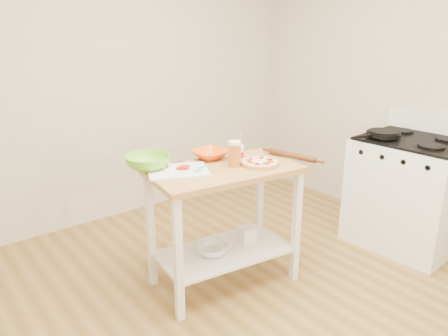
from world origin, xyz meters
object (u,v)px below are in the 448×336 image
object	(u,v)px
beer_pint	(234,154)
yogurt_tub	(237,154)
cutting_board	(178,170)
gas_stove	(408,192)
skillet	(383,134)
green_bowl	(148,162)
knife	(162,162)
rolling_pin	(292,156)
prep_island	(224,202)
orange_bowl	(210,154)
shelf_glass_bowl	(212,250)
pizza	(260,163)
spatula	(201,168)
shelf_bin	(247,234)

from	to	relation	value
beer_pint	yogurt_tub	world-z (taller)	yogurt_tub
cutting_board	yogurt_tub	world-z (taller)	yogurt_tub
gas_stove	skillet	xyz separation A→B (m)	(-0.18, 0.19, 0.50)
green_bowl	beer_pint	world-z (taller)	beer_pint
knife	rolling_pin	xyz separation A→B (m)	(0.82, -0.47, 0.01)
prep_island	cutting_board	size ratio (longest dim) A/B	2.26
knife	beer_pint	size ratio (longest dim) A/B	1.50
orange_bowl	shelf_glass_bowl	bearing A→B (deg)	-123.80
pizza	orange_bowl	xyz separation A→B (m)	(-0.19, 0.34, 0.02)
spatula	shelf_glass_bowl	xyz separation A→B (m)	(0.06, -0.04, -0.62)
beer_pint	shelf_glass_bowl	bearing A→B (deg)	172.29
yogurt_tub	shelf_bin	xyz separation A→B (m)	(0.07, -0.04, -0.64)
orange_bowl	rolling_pin	size ratio (longest dim) A/B	0.65
yogurt_tub	green_bowl	bearing A→B (deg)	156.29
gas_stove	prep_island	bearing A→B (deg)	159.33
knife	rolling_pin	size ratio (longest dim) A/B	0.69
gas_stove	beer_pint	distance (m)	1.69
green_bowl	shelf_bin	bearing A→B (deg)	-24.49
cutting_board	prep_island	bearing A→B (deg)	0.55
yogurt_tub	spatula	bearing A→B (deg)	179.71
shelf_bin	beer_pint	bearing A→B (deg)	-171.44
pizza	orange_bowl	distance (m)	0.39
gas_stove	knife	bearing A→B (deg)	153.05
prep_island	rolling_pin	xyz separation A→B (m)	(0.52, -0.14, 0.28)
cutting_board	shelf_bin	xyz separation A→B (m)	(0.52, -0.12, -0.59)
shelf_bin	knife	bearing A→B (deg)	148.47
pizza	orange_bowl	bearing A→B (deg)	118.42
pizza	rolling_pin	world-z (taller)	same
green_bowl	shelf_glass_bowl	world-z (taller)	green_bowl
orange_bowl	beer_pint	distance (m)	0.26
cutting_board	yogurt_tub	size ratio (longest dim) A/B	2.24
prep_island	orange_bowl	bearing A→B (deg)	77.35
prep_island	rolling_pin	distance (m)	0.61
knife	shelf_bin	world-z (taller)	knife
pizza	knife	size ratio (longest dim) A/B	1.01
skillet	spatula	world-z (taller)	skillet
knife	shelf_glass_bowl	world-z (taller)	knife
prep_island	shelf_bin	size ratio (longest dim) A/B	9.58
pizza	shelf_bin	size ratio (longest dim) A/B	2.36
gas_stove	cutting_board	bearing A→B (deg)	158.18
beer_pint	gas_stove	bearing A→B (deg)	-16.97
shelf_glass_bowl	spatula	bearing A→B (deg)	145.53
skillet	gas_stove	bearing A→B (deg)	-31.05
prep_island	pizza	world-z (taller)	pizza
pizza	shelf_glass_bowl	distance (m)	0.72
skillet	knife	size ratio (longest dim) A/B	1.59
gas_stove	spatula	bearing A→B (deg)	159.29
orange_bowl	cutting_board	bearing A→B (deg)	-162.61
orange_bowl	shelf_bin	bearing A→B (deg)	-53.72
cutting_board	green_bowl	world-z (taller)	green_bowl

